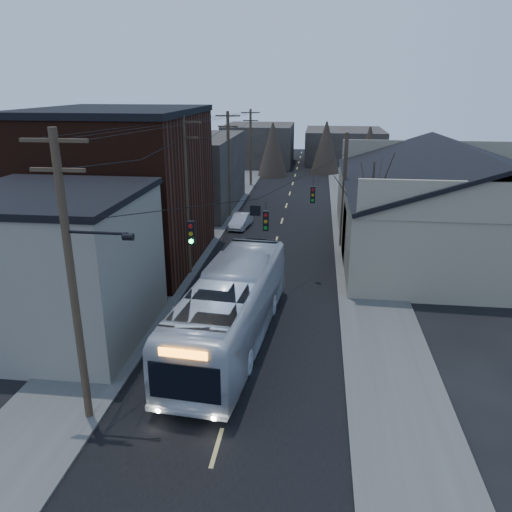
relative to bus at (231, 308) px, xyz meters
The scene contains 14 objects.
ground 9.50m from the bus, 85.50° to the right, with size 160.00×160.00×0.00m, color black.
road_surface 20.80m from the bus, 87.98° to the left, with size 9.00×110.00×0.02m, color black.
sidewalk_left 21.56m from the bus, 105.57° to the left, with size 4.00×110.00×0.12m, color #474744.
sidewalk_right 22.00m from the bus, 70.75° to the left, with size 4.00×110.00×0.12m, color #474744.
building_clapboard 8.44m from the bus, behind, with size 8.00×8.00×7.00m, color slate.
building_brick 14.51m from the bus, 130.89° to the left, with size 10.00×12.00×10.00m, color black.
building_left_far 28.16m from the bus, 108.18° to the left, with size 9.00×14.00×7.00m, color #2E2924.
warehouse 20.88m from the bus, 48.83° to the left, with size 16.16×20.60×7.73m.
building_far_left 55.97m from the bus, 95.40° to the left, with size 10.00×12.00×6.00m, color #2E2924.
building_far_right 61.20m from the bus, 82.74° to the left, with size 12.00×14.00×5.00m, color #2E2924.
bare_tree 13.04m from the bus, 55.96° to the left, with size 0.40×0.40×7.20m, color black.
utility_lines 15.36m from the bus, 99.11° to the left, with size 11.24×45.28×10.50m.
bus is the anchor object (origin of this frame).
parked_car 20.27m from the bus, 97.46° to the left, with size 1.29×3.70×1.22m, color #A1A2A8.
Camera 1 is at (3.04, -11.65, 11.72)m, focal length 35.00 mm.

